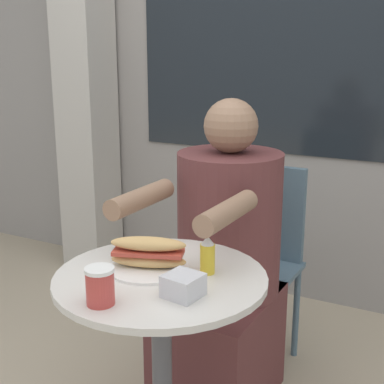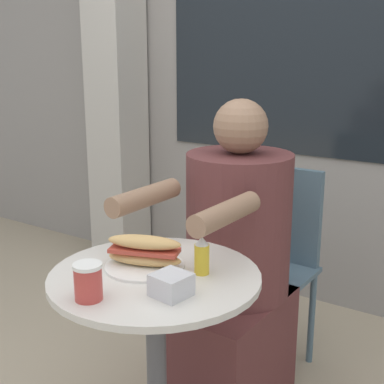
{
  "view_description": "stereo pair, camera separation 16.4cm",
  "coord_description": "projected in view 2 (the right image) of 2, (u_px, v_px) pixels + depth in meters",
  "views": [
    {
      "loc": [
        0.74,
        -1.21,
        1.35
      ],
      "look_at": [
        0.0,
        0.19,
        0.93
      ],
      "focal_mm": 50.0,
      "sensor_mm": 36.0,
      "label": 1
    },
    {
      "loc": [
        0.88,
        -1.12,
        1.35
      ],
      "look_at": [
        0.0,
        0.19,
        0.93
      ],
      "focal_mm": 50.0,
      "sensor_mm": 36.0,
      "label": 2
    }
  ],
  "objects": [
    {
      "name": "seated_diner",
      "position": [
        232.0,
        281.0,
        2.02
      ],
      "size": [
        0.4,
        0.71,
        1.19
      ],
      "rotation": [
        0.0,
        0.0,
        3.12
      ],
      "color": "brown",
      "rests_on": "ground_plane"
    },
    {
      "name": "cafe_table",
      "position": [
        156.0,
        337.0,
        1.59
      ],
      "size": [
        0.61,
        0.61,
        0.73
      ],
      "color": "beige",
      "rests_on": "ground_plane"
    },
    {
      "name": "storefront_wall",
      "position": [
        347.0,
        39.0,
        2.62
      ],
      "size": [
        8.0,
        0.09,
        2.8
      ],
      "color": "gray",
      "rests_on": "ground_plane"
    },
    {
      "name": "drink_cup",
      "position": [
        88.0,
        282.0,
        1.36
      ],
      "size": [
        0.08,
        0.08,
        0.1
      ],
      "color": "#B73D38",
      "rests_on": "cafe_table"
    },
    {
      "name": "diner_chair",
      "position": [
        273.0,
        249.0,
        2.3
      ],
      "size": [
        0.39,
        0.39,
        0.87
      ],
      "rotation": [
        0.0,
        0.0,
        3.12
      ],
      "color": "slate",
      "rests_on": "ground_plane"
    },
    {
      "name": "lattice_pillar",
      "position": [
        116.0,
        76.0,
        3.24
      ],
      "size": [
        0.27,
        0.27,
        2.4
      ],
      "color": "#B2ADA3",
      "rests_on": "ground_plane"
    },
    {
      "name": "sandwich_on_plate",
      "position": [
        145.0,
        254.0,
        1.57
      ],
      "size": [
        0.24,
        0.24,
        0.1
      ],
      "rotation": [
        0.0,
        0.0,
        0.34
      ],
      "color": "white",
      "rests_on": "cafe_table"
    },
    {
      "name": "condiment_bottle",
      "position": [
        202.0,
        256.0,
        1.52
      ],
      "size": [
        0.04,
        0.04,
        0.11
      ],
      "color": "gold",
      "rests_on": "cafe_table"
    },
    {
      "name": "napkin_box",
      "position": [
        171.0,
        285.0,
        1.39
      ],
      "size": [
        0.1,
        0.1,
        0.06
      ],
      "rotation": [
        0.0,
        0.0,
        -0.14
      ],
      "color": "silver",
      "rests_on": "cafe_table"
    }
  ]
}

